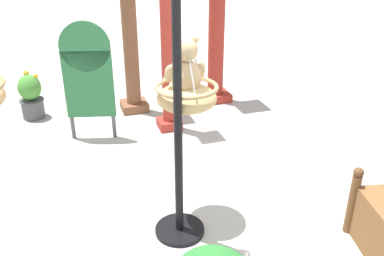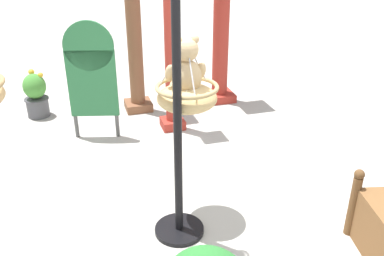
# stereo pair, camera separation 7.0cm
# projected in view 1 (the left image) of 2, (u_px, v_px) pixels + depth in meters

# --- Properties ---
(ground_plane) EXTENTS (40.00, 40.00, 0.00)m
(ground_plane) POSITION_uv_depth(u_px,v_px,m) (195.00, 226.00, 3.85)
(ground_plane) COLOR #ADAAA3
(display_pole_central) EXTENTS (0.44, 0.44, 2.48)m
(display_pole_central) POSITION_uv_depth(u_px,v_px,m) (179.00, 156.00, 3.44)
(display_pole_central) COLOR black
(display_pole_central) RESTS_ON ground
(hanging_basket_with_teddy) EXTENTS (0.54, 0.54, 0.60)m
(hanging_basket_with_teddy) POSITION_uv_depth(u_px,v_px,m) (187.00, 96.00, 3.52)
(hanging_basket_with_teddy) COLOR tan
(teddy_bear) EXTENTS (0.35, 0.32, 0.51)m
(teddy_bear) POSITION_uv_depth(u_px,v_px,m) (186.00, 70.00, 3.44)
(teddy_bear) COLOR tan
(greenhouse_pillar_left) EXTENTS (0.32, 0.32, 2.54)m
(greenhouse_pillar_left) POSITION_uv_depth(u_px,v_px,m) (167.00, 39.00, 5.21)
(greenhouse_pillar_left) COLOR #9E2D23
(greenhouse_pillar_left) RESTS_ON ground
(greenhouse_pillar_right) EXTENTS (0.40, 0.40, 3.06)m
(greenhouse_pillar_right) POSITION_uv_depth(u_px,v_px,m) (128.00, 8.00, 5.66)
(greenhouse_pillar_right) COLOR brown
(greenhouse_pillar_right) RESTS_ON ground
(greenhouse_pillar_far_back) EXTENTS (0.45, 0.45, 2.53)m
(greenhouse_pillar_far_back) POSITION_uv_depth(u_px,v_px,m) (217.00, 22.00, 6.14)
(greenhouse_pillar_far_back) COLOR #9E2D23
(greenhouse_pillar_far_back) RESTS_ON ground
(potted_plant_bushy_green) EXTENTS (0.34, 0.34, 0.68)m
(potted_plant_bushy_green) POSITION_uv_depth(u_px,v_px,m) (31.00, 96.00, 5.90)
(potted_plant_bushy_green) COLOR #4C4C51
(potted_plant_bushy_green) RESTS_ON ground
(display_sign_board) EXTENTS (0.60, 0.19, 1.50)m
(display_sign_board) POSITION_uv_depth(u_px,v_px,m) (87.00, 72.00, 5.08)
(display_sign_board) COLOR #286B3D
(display_sign_board) RESTS_ON ground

